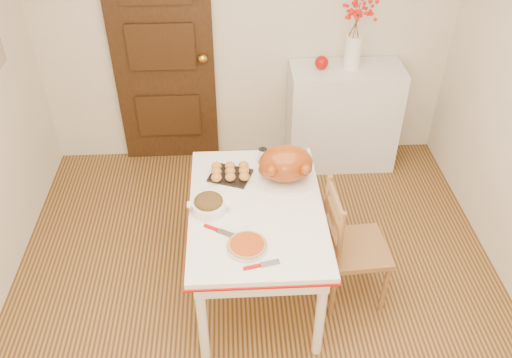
{
  "coord_description": "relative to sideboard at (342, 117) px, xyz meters",
  "views": [
    {
      "loc": [
        -0.15,
        -2.19,
        2.92
      ],
      "look_at": [
        -0.01,
        0.36,
        0.93
      ],
      "focal_mm": 37.26,
      "sensor_mm": 36.0,
      "label": 1
    }
  ],
  "objects": [
    {
      "name": "door_back",
      "position": [
        -1.53,
        0.19,
        0.56
      ],
      "size": [
        0.85,
        0.06,
        2.06
      ],
      "primitive_type": "cube",
      "color": "black",
      "rests_on": "ground"
    },
    {
      "name": "rolls_tray",
      "position": [
        -1.0,
        -1.16,
        0.31
      ],
      "size": [
        0.32,
        0.28,
        0.07
      ],
      "primitive_type": null,
      "rotation": [
        0.0,
        0.0,
        -0.37
      ],
      "color": "#C67833",
      "rests_on": "kitchen_table"
    },
    {
      "name": "floor",
      "position": [
        -0.83,
        -1.78,
        -0.47
      ],
      "size": [
        3.5,
        4.0,
        0.0
      ],
      "primitive_type": "cube",
      "color": "#40250F",
      "rests_on": "ground"
    },
    {
      "name": "drinking_glass",
      "position": [
        -0.77,
        -1.0,
        0.33
      ],
      "size": [
        0.06,
        0.06,
        0.11
      ],
      "primitive_type": "cylinder",
      "rotation": [
        0.0,
        0.0,
        0.02
      ],
      "color": "white",
      "rests_on": "kitchen_table"
    },
    {
      "name": "wall_back",
      "position": [
        -0.83,
        0.22,
        0.78
      ],
      "size": [
        3.5,
        0.0,
        2.5
      ],
      "primitive_type": "cube",
      "color": "beige",
      "rests_on": "ground"
    },
    {
      "name": "carving_knife",
      "position": [
        -1.05,
        -1.69,
        0.28
      ],
      "size": [
        0.25,
        0.18,
        0.01
      ],
      "primitive_type": null,
      "rotation": [
        0.0,
        0.0,
        -0.53
      ],
      "color": "silver",
      "rests_on": "kitchen_table"
    },
    {
      "name": "berry_vase",
      "position": [
        0.02,
        0.0,
        0.76
      ],
      "size": [
        0.3,
        0.3,
        0.58
      ],
      "primitive_type": null,
      "color": "white",
      "rests_on": "sideboard"
    },
    {
      "name": "turkey_platter",
      "position": [
        -0.64,
        -1.23,
        0.41
      ],
      "size": [
        0.48,
        0.43,
        0.26
      ],
      "primitive_type": null,
      "rotation": [
        0.0,
        0.0,
        -0.29
      ],
      "color": "#8C3D16",
      "rests_on": "kitchen_table"
    },
    {
      "name": "pie_server",
      "position": [
        -0.84,
        -1.97,
        0.28
      ],
      "size": [
        0.22,
        0.11,
        0.01
      ],
      "primitive_type": null,
      "rotation": [
        0.0,
        0.0,
        0.23
      ],
      "color": "silver",
      "rests_on": "kitchen_table"
    },
    {
      "name": "shaker_pair",
      "position": [
        -0.51,
        -0.99,
        0.32
      ],
      "size": [
        0.09,
        0.06,
        0.08
      ],
      "primitive_type": null,
      "rotation": [
        0.0,
        0.0,
        0.36
      ],
      "color": "white",
      "rests_on": "kitchen_table"
    },
    {
      "name": "chair_oak",
      "position": [
        -0.19,
        -1.56,
        -0.02
      ],
      "size": [
        0.43,
        0.43,
        0.91
      ],
      "primitive_type": null,
      "rotation": [
        0.0,
        0.0,
        1.63
      ],
      "color": "brown",
      "rests_on": "floor"
    },
    {
      "name": "apple",
      "position": [
        -0.22,
        0.0,
        0.53
      ],
      "size": [
        0.11,
        0.11,
        0.11
      ],
      "primitive_type": "sphere",
      "color": "#A30A05",
      "rests_on": "sideboard"
    },
    {
      "name": "pumpkin_pie",
      "position": [
        -0.91,
        -1.83,
        0.3
      ],
      "size": [
        0.24,
        0.24,
        0.05
      ],
      "primitive_type": "cylinder",
      "rotation": [
        0.0,
        0.0,
        0.07
      ],
      "color": "#9C390F",
      "rests_on": "kitchen_table"
    },
    {
      "name": "kitchen_table",
      "position": [
        -0.84,
        -1.47,
        -0.1
      ],
      "size": [
        0.86,
        1.25,
        0.75
      ],
      "primitive_type": null,
      "color": "white",
      "rests_on": "floor"
    },
    {
      "name": "stuffing_dish",
      "position": [
        -1.13,
        -1.49,
        0.33
      ],
      "size": [
        0.31,
        0.27,
        0.1
      ],
      "primitive_type": null,
      "rotation": [
        0.0,
        0.0,
        0.29
      ],
      "color": "#523C1C",
      "rests_on": "kitchen_table"
    },
    {
      "name": "sideboard",
      "position": [
        0.0,
        0.0,
        0.0
      ],
      "size": [
        0.94,
        0.42,
        0.94
      ],
      "primitive_type": "cube",
      "color": "silver",
      "rests_on": "floor"
    }
  ]
}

